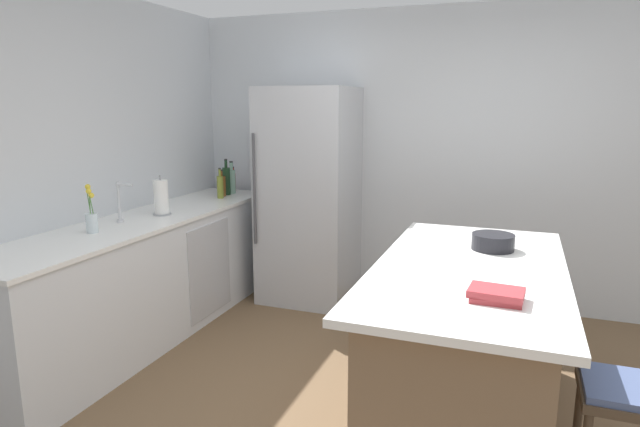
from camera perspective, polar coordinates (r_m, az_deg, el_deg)
wall_rear at (r=4.89m, az=13.92°, el=5.67°), size 6.00×0.10×2.60m
wall_left at (r=4.00m, az=-28.64°, el=3.34°), size 0.10×6.00×2.60m
counter_run_left at (r=4.38m, az=-17.80°, el=-6.39°), size 0.68×2.91×0.93m
kitchen_island at (r=3.19m, az=15.20°, el=-13.15°), size 0.99×1.94×0.91m
refrigerator at (r=4.84m, az=-1.19°, el=1.88°), size 0.79×0.74×1.92m
bar_stool at (r=2.68m, az=29.69°, el=-17.77°), size 0.36×0.36×0.65m
sink_faucet at (r=4.12m, az=-20.48°, el=1.22°), size 0.15×0.05×0.30m
flower_vase at (r=3.88m, az=-23.16°, el=-0.44°), size 0.08×0.08×0.33m
paper_towel_roll at (r=4.32m, az=-16.56°, el=1.61°), size 0.14×0.14×0.31m
hot_sauce_bottle at (r=5.33m, az=-9.21°, el=3.35°), size 0.05×0.05×0.25m
gin_bottle at (r=5.23m, az=-9.39°, el=3.47°), size 0.07×0.07×0.31m
wine_bottle at (r=5.15m, az=-9.93°, el=3.49°), size 0.07×0.07×0.34m
whiskey_bottle at (r=5.08m, az=-10.46°, el=2.94°), size 0.08×0.08×0.25m
olive_oil_bottle at (r=4.97m, az=-10.58°, el=2.85°), size 0.06×0.06×0.28m
cookbook_stack at (r=2.53m, az=18.23°, el=-8.21°), size 0.25×0.19×0.06m
mixing_bowl at (r=3.39m, az=17.93°, el=-2.89°), size 0.25×0.25×0.10m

